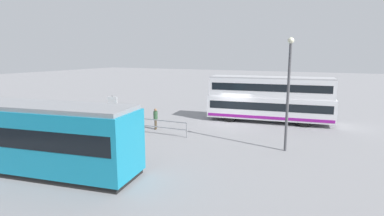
{
  "coord_description": "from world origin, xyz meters",
  "views": [
    {
      "loc": [
        -7.79,
        24.24,
        5.78
      ],
      "look_at": [
        1.36,
        5.31,
        2.06
      ],
      "focal_mm": 28.83,
      "sensor_mm": 36.0,
      "label": 1
    }
  ],
  "objects_px": {
    "street_lamp": "(288,86)",
    "pedestrian_near_railing": "(156,117)",
    "double_decker_bus": "(270,99)",
    "tram_yellow": "(22,135)",
    "info_sign": "(113,106)"
  },
  "relations": [
    {
      "from": "double_decker_bus",
      "to": "street_lamp",
      "type": "xyz_separation_m",
      "value": [
        -2.61,
        7.62,
        1.94
      ]
    },
    {
      "from": "double_decker_bus",
      "to": "info_sign",
      "type": "relative_size",
      "value": 4.2
    },
    {
      "from": "street_lamp",
      "to": "pedestrian_near_railing",
      "type": "bearing_deg",
      "value": -6.52
    },
    {
      "from": "double_decker_bus",
      "to": "pedestrian_near_railing",
      "type": "relative_size",
      "value": 6.45
    },
    {
      "from": "double_decker_bus",
      "to": "street_lamp",
      "type": "height_order",
      "value": "street_lamp"
    },
    {
      "from": "double_decker_bus",
      "to": "tram_yellow",
      "type": "xyz_separation_m",
      "value": [
        8.81,
        16.45,
        -0.21
      ]
    },
    {
      "from": "pedestrian_near_railing",
      "to": "tram_yellow",
      "type": "bearing_deg",
      "value": 81.36
    },
    {
      "from": "double_decker_bus",
      "to": "pedestrian_near_railing",
      "type": "distance_m",
      "value": 9.82
    },
    {
      "from": "tram_yellow",
      "to": "info_sign",
      "type": "bearing_deg",
      "value": -77.44
    },
    {
      "from": "street_lamp",
      "to": "double_decker_bus",
      "type": "bearing_deg",
      "value": -71.1
    },
    {
      "from": "double_decker_bus",
      "to": "info_sign",
      "type": "distance_m",
      "value": 13.03
    },
    {
      "from": "double_decker_bus",
      "to": "pedestrian_near_railing",
      "type": "xyz_separation_m",
      "value": [
        7.3,
        6.49,
        -1.04
      ]
    },
    {
      "from": "street_lamp",
      "to": "info_sign",
      "type": "bearing_deg",
      "value": -1.98
    },
    {
      "from": "double_decker_bus",
      "to": "tram_yellow",
      "type": "distance_m",
      "value": 18.67
    },
    {
      "from": "street_lamp",
      "to": "tram_yellow",
      "type": "bearing_deg",
      "value": 37.72
    }
  ]
}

